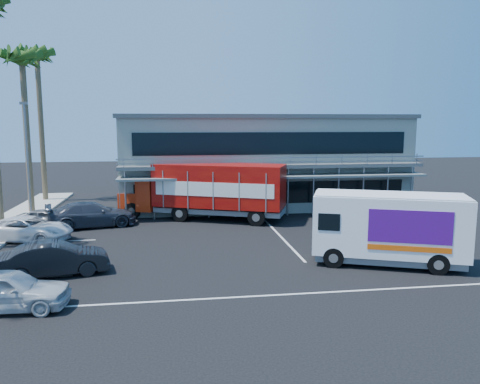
{
  "coord_description": "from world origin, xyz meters",
  "views": [
    {
      "loc": [
        -4.32,
        -23.15,
        6.73
      ],
      "look_at": [
        -0.03,
        6.07,
        2.3
      ],
      "focal_mm": 35.0,
      "sensor_mm": 36.0,
      "label": 1
    }
  ],
  "objects": [
    {
      "name": "parked_car_a",
      "position": [
        -10.29,
        -6.0,
        0.75
      ],
      "size": [
        4.47,
        2.0,
        1.49
      ],
      "primitive_type": "imported",
      "rotation": [
        0.0,
        0.0,
        1.52
      ],
      "color": "silver",
      "rests_on": "ground"
    },
    {
      "name": "ground",
      "position": [
        0.0,
        0.0,
        0.0
      ],
      "size": [
        120.0,
        120.0,
        0.0
      ],
      "primitive_type": "plane",
      "color": "black",
      "rests_on": "ground"
    },
    {
      "name": "palm_f",
      "position": [
        -15.1,
        18.5,
        11.47
      ],
      "size": [
        2.8,
        2.8,
        13.25
      ],
      "color": "brown",
      "rests_on": "ground"
    },
    {
      "name": "parked_car_c",
      "position": [
        -12.5,
        4.4,
        0.69
      ],
      "size": [
        5.43,
        3.62,
        1.38
      ],
      "primitive_type": "imported",
      "rotation": [
        0.0,
        0.0,
        1.28
      ],
      "color": "silver",
      "rests_on": "ground"
    },
    {
      "name": "light_pole_far",
      "position": [
        -14.2,
        11.0,
        4.5
      ],
      "size": [
        0.5,
        0.25,
        8.09
      ],
      "color": "gray",
      "rests_on": "ground"
    },
    {
      "name": "parked_car_b",
      "position": [
        -9.5,
        -2.23,
        0.75
      ],
      "size": [
        4.81,
        2.58,
        1.5
      ],
      "primitive_type": "imported",
      "rotation": [
        0.0,
        0.0,
        1.8
      ],
      "color": "black",
      "rests_on": "ground"
    },
    {
      "name": "palm_e",
      "position": [
        -14.7,
        13.0,
        10.57
      ],
      "size": [
        2.8,
        2.8,
        12.25
      ],
      "color": "brown",
      "rests_on": "ground"
    },
    {
      "name": "red_truck",
      "position": [
        -1.84,
        8.81,
        2.14
      ],
      "size": [
        11.65,
        6.87,
        3.88
      ],
      "rotation": [
        0.0,
        0.0,
        -0.39
      ],
      "color": "#B4290E",
      "rests_on": "ground"
    },
    {
      "name": "white_van",
      "position": [
        5.75,
        -2.86,
        1.8
      ],
      "size": [
        7.35,
        4.76,
        3.4
      ],
      "rotation": [
        0.0,
        0.0,
        -0.37
      ],
      "color": "white",
      "rests_on": "ground"
    },
    {
      "name": "building",
      "position": [
        3.0,
        14.94,
        3.66
      ],
      "size": [
        22.4,
        12.0,
        7.3
      ],
      "color": "gray",
      "rests_on": "ground"
    },
    {
      "name": "parked_car_d",
      "position": [
        -9.5,
        7.6,
        0.81
      ],
      "size": [
        5.94,
        3.55,
        1.61
      ],
      "primitive_type": "imported",
      "rotation": [
        0.0,
        0.0,
        1.82
      ],
      "color": "#2D323C",
      "rests_on": "ground"
    },
    {
      "name": "parked_car_e",
      "position": [
        -12.12,
        7.32,
        0.66
      ],
      "size": [
        4.13,
        2.59,
        1.31
      ],
      "primitive_type": "imported",
      "rotation": [
        0.0,
        0.0,
        1.28
      ],
      "color": "slate",
      "rests_on": "ground"
    }
  ]
}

